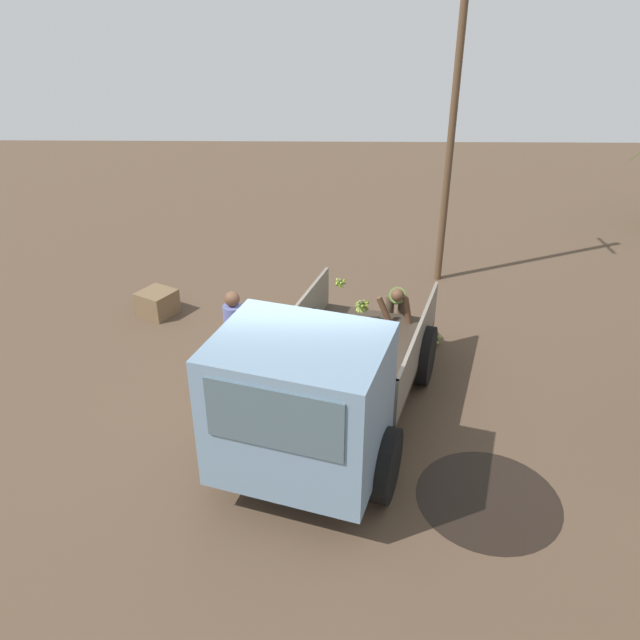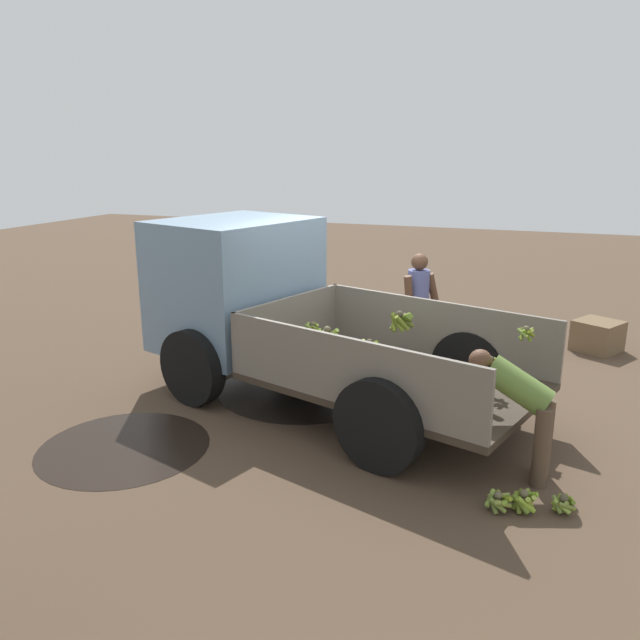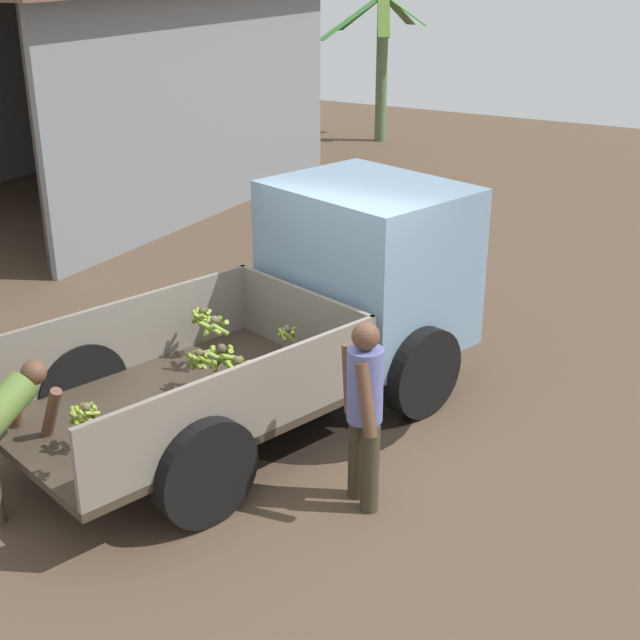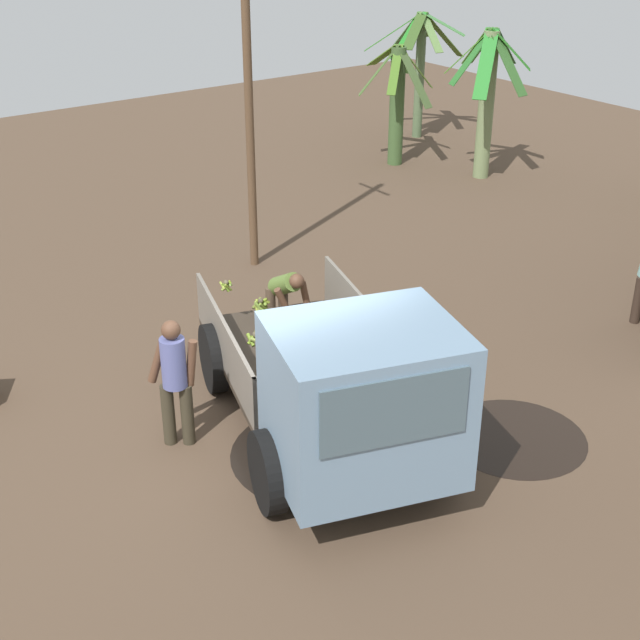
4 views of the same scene
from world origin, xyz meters
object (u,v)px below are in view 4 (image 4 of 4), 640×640
at_px(cargo_truck, 349,393).
at_px(person_worker_loading, 284,294).
at_px(utility_pole, 248,73).
at_px(banana_bunch_on_ground_0, 314,318).
at_px(person_foreground_visitor, 175,377).
at_px(banana_bunch_on_ground_2, 298,313).
at_px(banana_bunch_on_ground_1, 326,322).

bearing_deg(cargo_truck, person_worker_loading, 175.09).
relative_size(utility_pole, banana_bunch_on_ground_0, 26.71).
distance_m(person_foreground_visitor, person_worker_loading, 2.96).
distance_m(banana_bunch_on_ground_0, banana_bunch_on_ground_2, 0.33).
bearing_deg(person_worker_loading, banana_bunch_on_ground_1, 89.22).
bearing_deg(person_foreground_visitor, cargo_truck, -110.03).
xyz_separation_m(person_worker_loading, banana_bunch_on_ground_1, (0.08, 0.69, -0.63)).
xyz_separation_m(cargo_truck, banana_bunch_on_ground_1, (-3.18, 2.04, -1.03)).
xyz_separation_m(person_worker_loading, banana_bunch_on_ground_2, (-0.44, 0.54, -0.63)).
bearing_deg(utility_pole, banana_bunch_on_ground_1, -9.64).
bearing_deg(cargo_truck, person_foreground_visitor, -128.08).
xyz_separation_m(person_foreground_visitor, person_worker_loading, (-1.48, 2.56, -0.19)).
bearing_deg(person_worker_loading, banana_bunch_on_ground_0, 107.05).
height_order(utility_pole, person_foreground_visitor, utility_pole).
xyz_separation_m(person_foreground_visitor, banana_bunch_on_ground_1, (-1.40, 3.26, -0.82)).
bearing_deg(cargo_truck, banana_bunch_on_ground_0, 167.27).
bearing_deg(person_foreground_visitor, banana_bunch_on_ground_0, -27.74).
xyz_separation_m(banana_bunch_on_ground_0, banana_bunch_on_ground_1, (0.21, 0.07, -0.01)).
height_order(cargo_truck, utility_pole, utility_pole).
distance_m(person_foreground_visitor, banana_bunch_on_ground_2, 3.74).
bearing_deg(person_worker_loading, cargo_truck, -16.76).
bearing_deg(banana_bunch_on_ground_2, utility_pole, 164.53).
height_order(person_worker_loading, banana_bunch_on_ground_1, person_worker_loading).
distance_m(utility_pole, banana_bunch_on_ground_0, 4.17).
xyz_separation_m(cargo_truck, person_worker_loading, (-3.26, 1.34, -0.40)).
bearing_deg(banana_bunch_on_ground_2, cargo_truck, -27.01).
relative_size(banana_bunch_on_ground_0, banana_bunch_on_ground_1, 0.97).
relative_size(person_foreground_visitor, person_worker_loading, 1.38).
distance_m(person_worker_loading, banana_bunch_on_ground_1, 0.94).
height_order(person_foreground_visitor, banana_bunch_on_ground_2, person_foreground_visitor).
bearing_deg(banana_bunch_on_ground_1, banana_bunch_on_ground_2, -163.83).
bearing_deg(banana_bunch_on_ground_2, person_foreground_visitor, -58.24).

